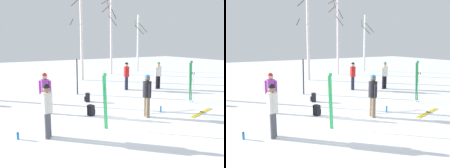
# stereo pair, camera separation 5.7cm
# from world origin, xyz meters

# --- Properties ---
(ground_plane) EXTENTS (60.00, 60.00, 0.00)m
(ground_plane) POSITION_xyz_m (0.00, 0.00, 0.00)
(ground_plane) COLOR white
(person_0) EXTENTS (0.52, 0.34, 1.72)m
(person_0) POSITION_xyz_m (4.92, 3.79, 0.98)
(person_0) COLOR black
(person_0) RESTS_ON ground_plane
(person_1) EXTENTS (0.34, 0.52, 1.72)m
(person_1) POSITION_xyz_m (0.47, -0.64, 0.98)
(person_1) COLOR #72604C
(person_1) RESTS_ON ground_plane
(person_2) EXTENTS (0.34, 0.47, 1.72)m
(person_2) POSITION_xyz_m (-3.56, -0.78, 0.98)
(person_2) COLOR #4C4C56
(person_2) RESTS_ON ground_plane
(person_3) EXTENTS (0.45, 0.34, 1.72)m
(person_3) POSITION_xyz_m (-2.84, 1.93, 0.98)
(person_3) COLOR #72604C
(person_3) RESTS_ON ground_plane
(person_4) EXTENTS (0.42, 0.37, 1.72)m
(person_4) POSITION_xyz_m (3.00, 4.53, 0.98)
(person_4) COLOR #1E2338
(person_4) RESTS_ON ground_plane
(ski_pair_planted_0) EXTENTS (0.12, 0.11, 2.01)m
(ski_pair_planted_0) POSITION_xyz_m (-0.16, 4.84, 1.00)
(ski_pair_planted_0) COLOR black
(ski_pair_planted_0) RESTS_ON ground_plane
(ski_pair_planted_1) EXTENTS (0.12, 0.18, 1.95)m
(ski_pair_planted_1) POSITION_xyz_m (-1.62, -0.99, 0.97)
(ski_pair_planted_1) COLOR green
(ski_pair_planted_1) RESTS_ON ground_plane
(ski_pair_planted_2) EXTENTS (0.18, 0.14, 2.02)m
(ski_pair_planted_2) POSITION_xyz_m (4.23, 0.53, 1.01)
(ski_pair_planted_2) COLOR green
(ski_pair_planted_2) RESTS_ON ground_plane
(ski_pair_lying_0) EXTENTS (1.89, 0.72, 0.05)m
(ski_pair_lying_0) POSITION_xyz_m (2.83, -1.39, 0.01)
(ski_pair_lying_0) COLOR yellow
(ski_pair_lying_0) RESTS_ON ground_plane
(ski_poles_0) EXTENTS (0.07, 0.23, 1.51)m
(ski_poles_0) POSITION_xyz_m (3.86, 0.07, 0.80)
(ski_poles_0) COLOR #B2B2BC
(ski_poles_0) RESTS_ON ground_plane
(backpack_0) EXTENTS (0.34, 0.32, 0.44)m
(backpack_0) POSITION_xyz_m (-0.47, 2.89, 0.21)
(backpack_0) COLOR black
(backpack_0) RESTS_ON ground_plane
(backpack_1) EXTENTS (0.33, 0.30, 0.44)m
(backpack_1) POSITION_xyz_m (-1.35, 0.67, 0.21)
(backpack_1) COLOR black
(backpack_1) RESTS_ON ground_plane
(water_bottle_0) EXTENTS (0.07, 0.07, 0.23)m
(water_bottle_0) POSITION_xyz_m (-4.41, -0.46, 0.11)
(water_bottle_0) COLOR #1E72BF
(water_bottle_0) RESTS_ON ground_plane
(water_bottle_1) EXTENTS (0.07, 0.07, 0.28)m
(water_bottle_1) POSITION_xyz_m (1.42, -0.42, 0.13)
(water_bottle_1) COLOR #1E72BF
(water_bottle_1) RESTS_ON ground_plane
(birch_tree_1) EXTENTS (1.63, 2.01, 7.49)m
(birch_tree_1) POSITION_xyz_m (2.26, 9.59, 3.89)
(birch_tree_1) COLOR silver
(birch_tree_1) RESTS_ON ground_plane
(birch_tree_2) EXTENTS (1.61, 1.29, 7.25)m
(birch_tree_2) POSITION_xyz_m (6.00, 11.46, 3.83)
(birch_tree_2) COLOR silver
(birch_tree_2) RESTS_ON ground_plane
(birch_tree_3) EXTENTS (1.38, 1.26, 5.56)m
(birch_tree_3) POSITION_xyz_m (9.64, 12.30, 2.90)
(birch_tree_3) COLOR silver
(birch_tree_3) RESTS_ON ground_plane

